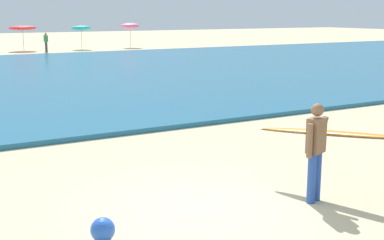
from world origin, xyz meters
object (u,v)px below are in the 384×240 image
at_px(beach_umbrella_3, 23,28).
at_px(beach_umbrella_4, 81,28).
at_px(surfer_with_board, 322,141).
at_px(beachgoer_near_row_mid, 46,42).
at_px(beach_ball, 103,230).
at_px(beach_umbrella_5, 130,26).

distance_m(beach_umbrella_3, beach_umbrella_4, 4.96).
relative_size(surfer_with_board, beach_umbrella_3, 1.20).
distance_m(beachgoer_near_row_mid, beach_ball, 38.09).
xyz_separation_m(beach_umbrella_4, beachgoer_near_row_mid, (-3.64, -1.91, -1.01)).
bearing_deg(beach_umbrella_5, beach_umbrella_4, -179.54).
height_order(surfer_with_board, beach_ball, surfer_with_board).
xyz_separation_m(beach_umbrella_4, beach_umbrella_5, (4.73, 0.04, 0.13)).
height_order(beach_umbrella_5, beachgoer_near_row_mid, beach_umbrella_5).
xyz_separation_m(beachgoer_near_row_mid, beach_ball, (-8.74, -37.07, -0.67)).
relative_size(surfer_with_board, beach_ball, 7.75).
bearing_deg(beach_umbrella_4, beach_umbrella_3, 173.33).
xyz_separation_m(beach_umbrella_3, beachgoer_near_row_mid, (1.29, -2.49, -1.09)).
distance_m(surfer_with_board, beach_umbrella_3, 39.91).
bearing_deg(beach_umbrella_4, beach_umbrella_5, 0.46).
bearing_deg(beach_umbrella_3, beachgoer_near_row_mid, -62.68).
xyz_separation_m(surfer_with_board, beach_umbrella_4, (8.40, 39.17, 0.82)).
height_order(beach_umbrella_4, beachgoer_near_row_mid, beach_umbrella_4).
relative_size(beach_umbrella_5, beach_ball, 6.33).
bearing_deg(surfer_with_board, beach_umbrella_3, 85.00).
bearing_deg(beach_ball, beach_umbrella_3, 79.34).
xyz_separation_m(surfer_with_board, beach_umbrella_5, (13.13, 39.21, 0.95)).
relative_size(beach_umbrella_3, beach_umbrella_5, 1.02).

